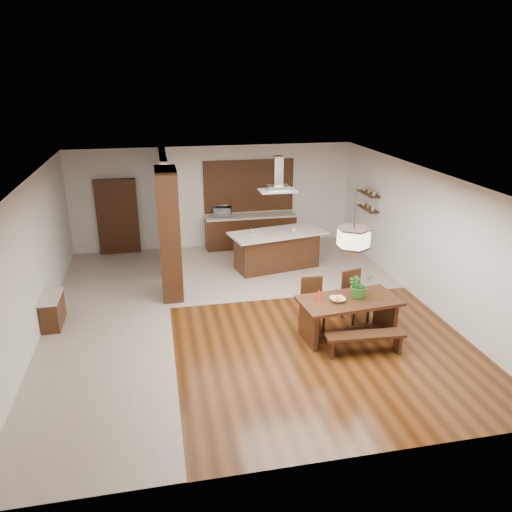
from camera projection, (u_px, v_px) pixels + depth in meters
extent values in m
plane|color=#391C0A|center=(242.00, 312.00, 10.60)|extent=(9.00, 9.00, 0.00)
cube|color=white|center=(241.00, 177.00, 9.60)|extent=(8.00, 9.00, 0.04)
cube|color=silver|center=(214.00, 197.00, 14.24)|extent=(8.00, 0.04, 2.90)
cube|color=silver|center=(307.00, 368.00, 5.96)|extent=(8.00, 0.04, 2.90)
cube|color=silver|center=(32.00, 262.00, 9.34)|extent=(0.04, 9.00, 2.90)
cube|color=silver|center=(422.00, 236.00, 10.85)|extent=(0.04, 9.00, 2.90)
cube|color=#B0A192|center=(108.00, 324.00, 10.07)|extent=(2.50, 9.00, 0.01)
cube|color=#B0A192|center=(272.00, 266.00, 13.13)|extent=(5.50, 4.00, 0.01)
cube|color=#411E10|center=(241.00, 177.00, 9.61)|extent=(8.00, 9.00, 0.02)
cube|color=black|center=(169.00, 234.00, 10.94)|extent=(0.45, 1.00, 2.90)
cube|color=silver|center=(166.00, 210.00, 12.87)|extent=(0.18, 2.40, 2.90)
cube|color=black|center=(53.00, 311.00, 9.95)|extent=(0.37, 0.88, 0.63)
cube|color=black|center=(118.00, 217.00, 13.77)|extent=(1.10, 0.20, 2.10)
cube|color=black|center=(251.00, 232.00, 14.49)|extent=(2.60, 0.60, 0.90)
cube|color=beige|center=(250.00, 216.00, 14.33)|extent=(2.60, 0.62, 0.05)
cube|color=olive|center=(249.00, 186.00, 14.29)|extent=(2.60, 0.08, 1.50)
cube|color=black|center=(368.00, 209.00, 13.24)|extent=(0.26, 0.90, 0.04)
cube|color=black|center=(369.00, 194.00, 13.10)|extent=(0.26, 0.90, 0.04)
cube|color=black|center=(349.00, 301.00, 9.38)|extent=(1.96, 1.11, 0.06)
cube|color=black|center=(308.00, 325.00, 9.29)|extent=(0.16, 0.75, 0.72)
cube|color=black|center=(385.00, 314.00, 9.74)|extent=(0.16, 0.75, 0.72)
imported|color=#2D6A23|center=(360.00, 285.00, 9.36)|extent=(0.51, 0.45, 0.52)
imported|color=beige|center=(338.00, 300.00, 9.27)|extent=(0.28, 0.28, 0.07)
cone|color=#B7240D|center=(319.00, 294.00, 9.29)|extent=(0.18, 0.18, 0.23)
cylinder|color=gold|center=(378.00, 296.00, 9.37)|extent=(0.09, 0.09, 0.10)
cube|color=black|center=(277.00, 251.00, 12.86)|extent=(2.20, 1.18, 0.94)
cube|color=beige|center=(278.00, 233.00, 12.64)|extent=(2.56, 1.50, 0.05)
imported|color=silver|center=(294.00, 230.00, 12.62)|extent=(0.14, 0.14, 0.10)
imported|color=#B7BABF|center=(222.00, 212.00, 14.15)|extent=(0.56, 0.44, 0.27)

